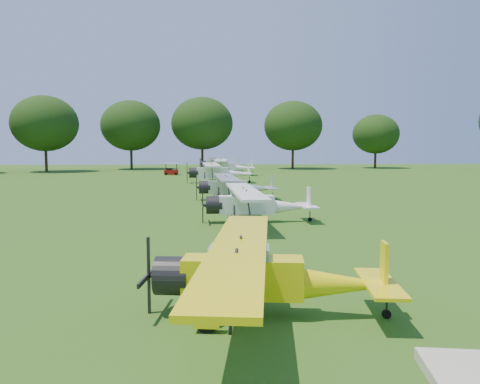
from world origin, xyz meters
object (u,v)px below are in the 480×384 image
Objects in this scene: aircraft_7 at (219,163)px; aircraft_4 at (234,185)px; aircraft_5 at (217,171)px; aircraft_2 at (261,271)px; golf_cart at (171,171)px; aircraft_3 at (255,202)px; aircraft_6 at (226,165)px.

aircraft_4 is at bearing -92.49° from aircraft_7.
aircraft_7 is at bearing 86.34° from aircraft_5.
aircraft_2 is 56.35m from golf_cart.
aircraft_3 reaches higher than golf_cart.
aircraft_4 is 30.31m from aircraft_6.
aircraft_6 is (0.61, 30.30, 0.29)m from aircraft_4.
aircraft_6 is 7.89m from golf_cart.
aircraft_4 is 0.79× the size of aircraft_6.
aircraft_4 is at bearing -89.00° from aircraft_5.
aircraft_2 is at bearing -89.31° from aircraft_6.
aircraft_4 is (-0.51, 10.57, 0.02)m from aircraft_3.
aircraft_3 is 0.77× the size of aircraft_6.
aircraft_4 reaches higher than golf_cart.
aircraft_2 is at bearing -93.07° from aircraft_7.
aircraft_2 is 68.71m from aircraft_7.
aircraft_7 is 5.63× the size of golf_cart.
aircraft_5 is at bearing 91.02° from aircraft_3.
aircraft_3 is 0.84× the size of aircraft_7.
aircraft_6 reaches higher than aircraft_4.
aircraft_6 is 6.08× the size of golf_cart.
aircraft_7 is (-0.49, 55.32, 0.21)m from aircraft_3.
aircraft_3 is 0.98× the size of aircraft_4.
aircraft_5 is 16.62m from golf_cart.
golf_cart is at bearing 98.23° from aircraft_3.
aircraft_5 is at bearing -68.60° from golf_cart.
aircraft_2 is 0.82× the size of aircraft_7.
aircraft_2 is 0.80× the size of aircraft_5.
aircraft_2 is 40.59m from aircraft_5.
aircraft_5 is 13.74m from aircraft_6.
aircraft_2 is 0.98× the size of aircraft_3.
aircraft_5 reaches higher than golf_cart.
aircraft_2 is at bearing -97.00° from aircraft_3.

